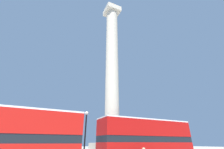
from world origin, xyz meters
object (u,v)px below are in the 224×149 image
object	(u,v)px
bus_a	(147,140)
equestrian_statue	(164,147)
monument_column	(112,95)
street_lamp	(85,138)

from	to	relation	value
bus_a	equestrian_statue	bearing A→B (deg)	39.24
equestrian_statue	bus_a	bearing A→B (deg)	-134.07
monument_column	bus_a	world-z (taller)	monument_column
monument_column	street_lamp	xyz separation A→B (m)	(-3.83, -2.04, -5.37)
street_lamp	monument_column	bearing A→B (deg)	28.07
monument_column	equestrian_statue	xyz separation A→B (m)	(11.63, 4.28, -6.40)
equestrian_statue	street_lamp	distance (m)	16.73
bus_a	street_lamp	world-z (taller)	street_lamp
equestrian_statue	street_lamp	size ratio (longest dim) A/B	1.15
monument_column	equestrian_statue	bearing A→B (deg)	20.20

